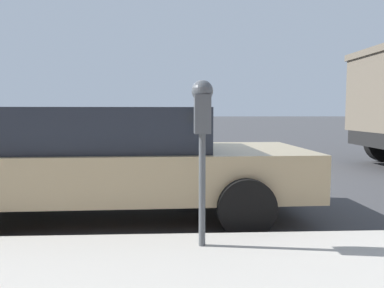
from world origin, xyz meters
name	(u,v)px	position (x,y,z in m)	size (l,w,h in m)	color
ground_plane	(131,198)	(0.00, 0.00, 0.00)	(220.00, 220.00, 0.00)	#424244
parking_meter	(202,120)	(-2.54, -0.92, 1.27)	(0.21, 0.19, 1.48)	#4C5156
car_tan	(109,159)	(-1.01, 0.16, 0.75)	(2.18, 4.96, 1.40)	tan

